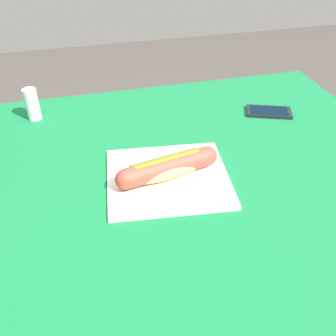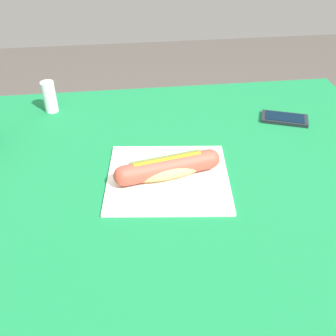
{
  "view_description": "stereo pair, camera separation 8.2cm",
  "coord_description": "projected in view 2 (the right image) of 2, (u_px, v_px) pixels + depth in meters",
  "views": [
    {
      "loc": [
        -0.18,
        -0.63,
        1.26
      ],
      "look_at": [
        -0.02,
        0.01,
        0.76
      ],
      "focal_mm": 40.97,
      "sensor_mm": 36.0,
      "label": 1
    },
    {
      "loc": [
        -0.1,
        -0.64,
        1.26
      ],
      "look_at": [
        -0.02,
        0.01,
        0.76
      ],
      "focal_mm": 40.97,
      "sensor_mm": 36.0,
      "label": 2
    }
  ],
  "objects": [
    {
      "name": "dining_table",
      "position": [
        177.0,
        221.0,
        0.91
      ],
      "size": [
        1.12,
        0.94,
        0.73
      ],
      "color": "brown",
      "rests_on": "ground"
    },
    {
      "name": "paper_wrapper",
      "position": [
        168.0,
        178.0,
        0.84
      ],
      "size": [
        0.29,
        0.27,
        0.01
      ],
      "primitive_type": "cube",
      "rotation": [
        0.0,
        0.0,
        -0.11
      ],
      "color": "silver",
      "rests_on": "dining_table"
    },
    {
      "name": "hot_dog",
      "position": [
        168.0,
        167.0,
        0.82
      ],
      "size": [
        0.23,
        0.09,
        0.05
      ],
      "color": "tan",
      "rests_on": "paper_wrapper"
    },
    {
      "name": "cell_phone",
      "position": [
        284.0,
        118.0,
        1.04
      ],
      "size": [
        0.14,
        0.1,
        0.01
      ],
      "color": "black",
      "rests_on": "dining_table"
    },
    {
      "name": "salt_shaker",
      "position": [
        50.0,
        97.0,
        1.06
      ],
      "size": [
        0.04,
        0.04,
        0.09
      ],
      "primitive_type": "cylinder",
      "color": "silver",
      "rests_on": "dining_table"
    }
  ]
}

